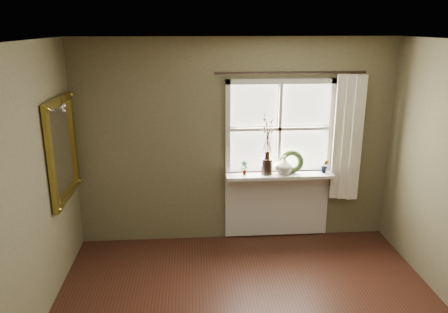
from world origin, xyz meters
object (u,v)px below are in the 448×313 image
Objects in this scene: cream_vase at (284,165)px; gilt_mirror at (62,149)px; wreath at (292,164)px; dark_jug at (267,166)px.

cream_vase is 0.21× the size of gilt_mirror.
gilt_mirror is (-2.67, -0.48, 0.39)m from wreath.
wreath is 0.26× the size of gilt_mirror.
gilt_mirror reaches higher than cream_vase.
gilt_mirror reaches higher than wreath.
dark_jug is 0.86× the size of cream_vase.
gilt_mirror is at bearing -169.27° from dark_jug.
cream_vase is at bearing 9.84° from gilt_mirror.
dark_jug is at bearing 10.73° from gilt_mirror.
cream_vase reaches higher than dark_jug.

